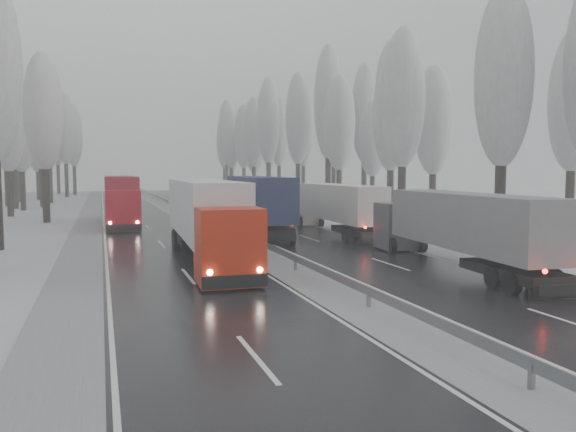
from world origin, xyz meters
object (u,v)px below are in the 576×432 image
truck_grey_tarp (456,224)px  truck_blue_box (255,201)px  truck_red_white (207,215)px  truck_cream_box (334,205)px  box_truck_distant (198,190)px  truck_red_red (121,197)px

truck_grey_tarp → truck_blue_box: truck_blue_box is taller
truck_grey_tarp → truck_red_white: bearing=157.2°
truck_cream_box → box_truck_distant: (-1.02, 57.89, -0.75)m
truck_cream_box → truck_red_red: bearing=141.3°
truck_blue_box → truck_cream_box: 6.11m
truck_blue_box → truck_red_white: (-6.01, -12.26, -0.05)m
box_truck_distant → truck_red_red: (-14.44, -44.89, 1.07)m
truck_red_red → box_truck_distant: bearing=72.8°
truck_cream_box → truck_red_white: bearing=-137.1°
truck_grey_tarp → box_truck_distant: (-0.59, 74.34, -0.73)m
truck_cream_box → truck_red_red: (-15.45, 13.00, 0.32)m
truck_blue_box → truck_red_white: truck_blue_box is taller
truck_red_red → truck_grey_tarp: bearing=-62.3°
truck_grey_tarp → truck_red_white: 12.89m
box_truck_distant → truck_red_white: bearing=-94.5°
truck_grey_tarp → truck_red_red: 33.06m
truck_grey_tarp → truck_cream_box: truck_cream_box is taller
truck_blue_box → truck_cream_box: bearing=-12.4°
truck_blue_box → truck_red_red: (-9.62, 11.20, -0.03)m
truck_grey_tarp → truck_cream_box: 16.46m
truck_red_white → box_truck_distant: bearing=83.3°
truck_blue_box → box_truck_distant: (4.81, 56.09, -1.10)m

